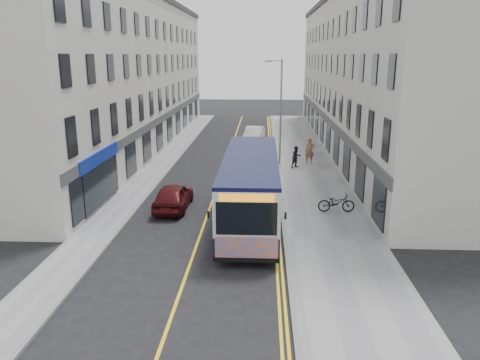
# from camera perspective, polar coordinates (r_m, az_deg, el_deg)

# --- Properties ---
(ground) EXTENTS (140.00, 140.00, 0.00)m
(ground) POSITION_cam_1_polar(r_m,az_deg,el_deg) (23.21, -4.61, -5.97)
(ground) COLOR black
(ground) RESTS_ON ground
(pavement_east) EXTENTS (4.50, 64.00, 0.12)m
(pavement_east) POSITION_cam_1_polar(r_m,az_deg,el_deg) (34.64, 8.26, 1.09)
(pavement_east) COLOR gray
(pavement_east) RESTS_ON ground
(pavement_west) EXTENTS (2.00, 64.00, 0.12)m
(pavement_west) POSITION_cam_1_polar(r_m,az_deg,el_deg) (35.38, -10.19, 1.30)
(pavement_west) COLOR gray
(pavement_west) RESTS_ON ground
(kerb_east) EXTENTS (0.18, 64.00, 0.13)m
(kerb_east) POSITION_cam_1_polar(r_m,az_deg,el_deg) (34.50, 4.54, 1.15)
(kerb_east) COLOR slate
(kerb_east) RESTS_ON ground
(kerb_west) EXTENTS (0.18, 64.00, 0.13)m
(kerb_west) POSITION_cam_1_polar(r_m,az_deg,el_deg) (35.16, -8.61, 1.29)
(kerb_west) COLOR slate
(kerb_west) RESTS_ON ground
(road_centre_line) EXTENTS (0.12, 64.00, 0.01)m
(road_centre_line) POSITION_cam_1_polar(r_m,az_deg,el_deg) (34.62, -2.10, 1.13)
(road_centre_line) COLOR yellow
(road_centre_line) RESTS_ON ground
(road_dbl_yellow_inner) EXTENTS (0.10, 64.00, 0.01)m
(road_dbl_yellow_inner) POSITION_cam_1_polar(r_m,az_deg,el_deg) (34.50, 3.79, 1.06)
(road_dbl_yellow_inner) COLOR yellow
(road_dbl_yellow_inner) RESTS_ON ground
(road_dbl_yellow_outer) EXTENTS (0.10, 64.00, 0.01)m
(road_dbl_yellow_outer) POSITION_cam_1_polar(r_m,az_deg,el_deg) (34.50, 4.12, 1.05)
(road_dbl_yellow_outer) COLOR yellow
(road_dbl_yellow_outer) RESTS_ON ground
(terrace_east) EXTENTS (6.00, 46.00, 13.00)m
(terrace_east) POSITION_cam_1_polar(r_m,az_deg,el_deg) (43.38, 14.56, 12.15)
(terrace_east) COLOR beige
(terrace_east) RESTS_ON ground
(terrace_west) EXTENTS (6.00, 46.00, 13.00)m
(terrace_west) POSITION_cam_1_polar(r_m,az_deg,el_deg) (44.16, -13.15, 12.28)
(terrace_west) COLOR silver
(terrace_west) RESTS_ON ground
(streetlamp) EXTENTS (1.32, 0.18, 8.00)m
(streetlamp) POSITION_cam_1_polar(r_m,az_deg,el_deg) (35.72, 4.87, 8.65)
(streetlamp) COLOR #94989C
(streetlamp) RESTS_ON ground
(city_bus) EXTENTS (2.72, 11.69, 3.40)m
(city_bus) POSITION_cam_1_polar(r_m,az_deg,el_deg) (23.76, 1.30, -0.71)
(city_bus) COLOR black
(city_bus) RESTS_ON ground
(bicycle) EXTENTS (1.96, 0.72, 1.02)m
(bicycle) POSITION_cam_1_polar(r_m,az_deg,el_deg) (25.60, 11.66, -2.72)
(bicycle) COLOR black
(bicycle) RESTS_ON pavement_east
(pedestrian_near) EXTENTS (0.75, 0.53, 1.97)m
(pedestrian_near) POSITION_cam_1_polar(r_m,az_deg,el_deg) (36.71, 8.49, 3.53)
(pedestrian_near) COLOR #8F6341
(pedestrian_near) RESTS_ON pavement_east
(pedestrian_far) EXTENTS (0.99, 0.95, 1.61)m
(pedestrian_far) POSITION_cam_1_polar(r_m,az_deg,el_deg) (35.25, 6.89, 2.82)
(pedestrian_far) COLOR black
(pedestrian_far) RESTS_ON pavement_east
(car_white) EXTENTS (2.17, 4.85, 1.55)m
(car_white) POSITION_cam_1_polar(r_m,az_deg,el_deg) (45.75, 1.72, 5.52)
(car_white) COLOR silver
(car_white) RESTS_ON ground
(car_maroon) EXTENTS (1.81, 4.32, 1.46)m
(car_maroon) POSITION_cam_1_polar(r_m,az_deg,el_deg) (26.17, -8.13, -1.94)
(car_maroon) COLOR #470B0E
(car_maroon) RESTS_ON ground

